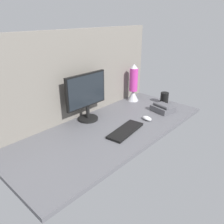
% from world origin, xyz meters
% --- Properties ---
extents(ground_plane, '(1.80, 0.80, 0.03)m').
position_xyz_m(ground_plane, '(0.00, 0.00, -0.01)').
color(ground_plane, '#515156').
extents(cubicle_wall_back, '(1.80, 0.05, 0.77)m').
position_xyz_m(cubicle_wall_back, '(0.00, 0.38, 0.38)').
color(cubicle_wall_back, slate).
rests_on(cubicle_wall_back, ground_plane).
extents(monitor, '(0.42, 0.18, 0.42)m').
position_xyz_m(monitor, '(-0.03, 0.25, 0.23)').
color(monitor, black).
rests_on(monitor, ground_plane).
extents(keyboard, '(0.38, 0.18, 0.02)m').
position_xyz_m(keyboard, '(0.02, -0.15, 0.01)').
color(keyboard, black).
rests_on(keyboard, ground_plane).
extents(mouse, '(0.07, 0.10, 0.03)m').
position_xyz_m(mouse, '(0.32, -0.16, 0.02)').
color(mouse, silver).
rests_on(mouse, ground_plane).
extents(mug_black_travel, '(0.08, 0.08, 0.12)m').
position_xyz_m(mug_black_travel, '(0.80, -0.05, 0.06)').
color(mug_black_travel, black).
rests_on(mug_black_travel, ground_plane).
extents(lava_lamp, '(0.12, 0.12, 0.40)m').
position_xyz_m(lava_lamp, '(0.64, 0.25, 0.17)').
color(lava_lamp, '#A5A5AD').
rests_on(lava_lamp, ground_plane).
extents(desk_phone, '(0.20, 0.22, 0.09)m').
position_xyz_m(desk_phone, '(0.59, -0.16, 0.03)').
color(desk_phone, '#4C4C51').
rests_on(desk_phone, ground_plane).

